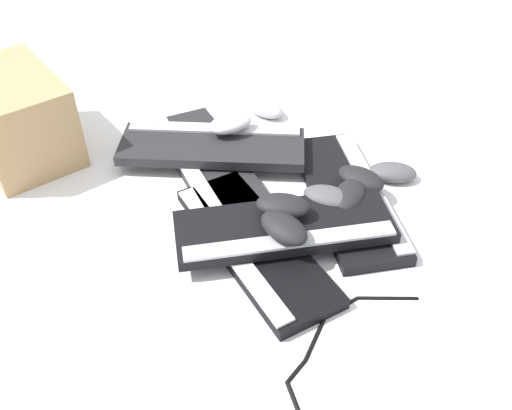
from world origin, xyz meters
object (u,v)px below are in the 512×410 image
Objects in this scene: keyboard_4 at (212,146)px; mouse_7 at (283,206)px; keyboard_2 at (208,163)px; mouse_1 at (350,195)px; keyboard_1 at (348,196)px; cardboard_box at (16,117)px; mouse_2 at (393,172)px; keyboard_0 at (254,245)px; mouse_0 at (361,179)px; keyboard_3 at (284,228)px; mouse_3 at (265,108)px; mouse_6 at (329,197)px; mouse_4 at (284,228)px; mouse_5 at (230,124)px.

mouse_7 is at bearing 52.35° from keyboard_4.
keyboard_2 is 0.36m from mouse_1.
cardboard_box reaches higher than keyboard_1.
keyboard_1 is 4.12× the size of mouse_2.
cardboard_box is (-0.12, -0.65, 0.09)m from keyboard_0.
mouse_0 and mouse_1 have the same top height.
keyboard_0 is at bearing -36.48° from mouse_1.
keyboard_3 reaches higher than mouse_2.
cardboard_box is (0.37, -0.50, 0.08)m from mouse_3.
keyboard_4 is at bearing -48.96° from mouse_7.
keyboard_0 is 0.40m from mouse_2.
keyboard_4 is at bearing -141.09° from keyboard_0.
mouse_6 is at bearing -136.49° from mouse_2.
mouse_6 is at bearing 147.91° from mouse_3.
mouse_4 is at bearing 98.92° from mouse_7.
mouse_5 is at bearing 154.81° from mouse_4.
mouse_5 is (0.03, -0.40, 0.06)m from mouse_2.
keyboard_0 is 0.10m from mouse_7.
mouse_3 is at bearing -21.57° from mouse_0.
mouse_0 is 0.10m from mouse_6.
keyboard_3 is 4.13× the size of mouse_5.
mouse_4 is (0.25, 0.26, 0.04)m from keyboard_4.
mouse_0 is 1.00× the size of mouse_1.
mouse_1 is at bearing -145.87° from mouse_7.
mouse_0 is at bearing 146.39° from keyboard_0.
mouse_1 is at bearing 78.64° from keyboard_4.
keyboard_2 is at bearing -11.51° from mouse_6.
keyboard_0 is at bearing 70.96° from mouse_5.
cardboard_box is (0.04, -0.76, 0.05)m from mouse_6.
keyboard_4 is 4.22× the size of mouse_6.
keyboard_2 is at bearing -92.52° from mouse_1.
keyboard_4 is 4.22× the size of mouse_5.
mouse_5 is (-0.06, -0.34, 0.03)m from mouse_0.
mouse_2 is 0.37m from mouse_4.
mouse_5 is 1.00× the size of mouse_7.
mouse_0 is 0.36× the size of cardboard_box.
mouse_3 is at bearing 142.58° from mouse_2.
mouse_4 is at bearing -130.37° from mouse_2.
keyboard_2 is 3.81× the size of mouse_5.
mouse_1 is at bearing 110.14° from mouse_5.
mouse_7 reaches higher than keyboard_0.
keyboard_3 is 4.13× the size of mouse_7.
keyboard_1 is 4.12× the size of mouse_7.
mouse_4 is (0.24, -0.10, 0.03)m from mouse_0.
keyboard_4 is 0.07m from mouse_5.
keyboard_0 is at bearing -52.20° from keyboard_3.
keyboard_3 is at bearing 131.89° from mouse_4.
mouse_6 reaches higher than keyboard_1.
mouse_1 is 0.81m from cardboard_box.
mouse_1 is (-0.18, 0.15, 0.04)m from keyboard_0.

